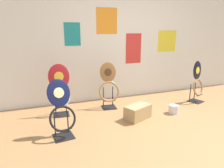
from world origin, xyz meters
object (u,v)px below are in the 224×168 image
toilet_seat_display_crimson_swirl (60,89)px  storage_box (138,112)px  toilet_seat_display_jazz_black (197,84)px  toilet_seat_display_woodgrain (109,88)px  paint_can (173,109)px  toilet_seat_display_navy_moon (61,110)px

toilet_seat_display_crimson_swirl → storage_box: (1.25, -0.68, -0.36)m
storage_box → toilet_seat_display_jazz_black: bearing=12.2°
toilet_seat_display_crimson_swirl → toilet_seat_display_woodgrain: bearing=1.3°
paint_can → toilet_seat_display_navy_moon: bearing=-176.5°
paint_can → storage_box: size_ratio=0.35×
toilet_seat_display_woodgrain → storage_box: size_ratio=1.71×
toilet_seat_display_crimson_swirl → toilet_seat_display_jazz_black: toilet_seat_display_crimson_swirl is taller
paint_can → toilet_seat_display_woodgrain: bearing=145.6°
toilet_seat_display_navy_moon → paint_can: 2.11m
toilet_seat_display_woodgrain → toilet_seat_display_jazz_black: size_ratio=1.02×
toilet_seat_display_woodgrain → paint_can: bearing=-34.4°
toilet_seat_display_crimson_swirl → storage_box: bearing=-28.3°
toilet_seat_display_woodgrain → storage_box: bearing=-67.0°
toilet_seat_display_navy_moon → paint_can: size_ratio=4.46×
toilet_seat_display_crimson_swirl → toilet_seat_display_navy_moon: 0.83m
paint_can → toilet_seat_display_crimson_swirl: bearing=160.9°
toilet_seat_display_crimson_swirl → toilet_seat_display_jazz_black: (2.89, -0.32, -0.08)m
toilet_seat_display_woodgrain → toilet_seat_display_navy_moon: (-1.04, -0.85, -0.02)m
toilet_seat_display_navy_moon → storage_box: bearing=6.4°
toilet_seat_display_crimson_swirl → storage_box: toilet_seat_display_crimson_swirl is taller
toilet_seat_display_jazz_black → paint_can: bearing=-157.1°
toilet_seat_display_navy_moon → toilet_seat_display_jazz_black: (2.96, 0.50, 0.01)m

